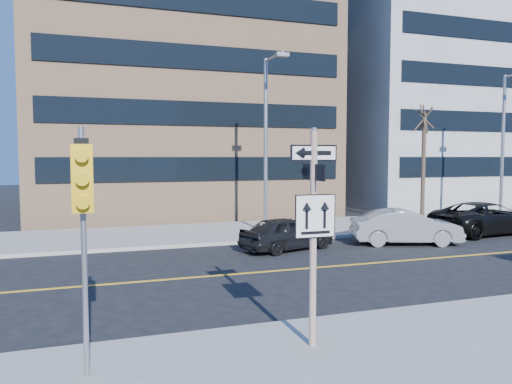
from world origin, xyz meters
name	(u,v)px	position (x,y,z in m)	size (l,w,h in m)	color
ground	(266,314)	(0.00, 0.00, 0.00)	(120.00, 120.00, 0.00)	black
far_sidewalk	(486,219)	(18.00, 12.00, 0.07)	(66.00, 6.00, 0.15)	gray
sign_pole	(314,225)	(0.00, -2.51, 2.44)	(0.92, 0.92, 4.06)	silver
traffic_signal	(83,199)	(-4.00, -2.66, 3.03)	(0.32, 0.45, 4.00)	gray
parked_car_a	(287,233)	(3.52, 7.22, 0.67)	(3.93, 1.58, 1.34)	black
parked_car_b	(406,227)	(8.71, 6.77, 0.74)	(4.46, 1.56, 1.47)	gray
parked_car_c	(486,218)	(13.99, 7.87, 0.77)	(5.51, 2.54, 1.53)	black
streetlight_a	(267,133)	(4.00, 10.76, 4.76)	(0.55, 2.25, 8.00)	gray
streetlight_b	(506,137)	(18.00, 10.76, 4.76)	(0.55, 2.25, 8.00)	gray
street_tree_west	(424,121)	(13.00, 11.30, 5.52)	(1.80, 1.80, 6.35)	#3C2E23
building_brick	(171,81)	(2.00, 25.00, 9.00)	(18.00, 18.00, 18.00)	tan
building_grey_mid	(437,111)	(24.00, 24.00, 7.50)	(20.00, 16.00, 15.00)	gray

